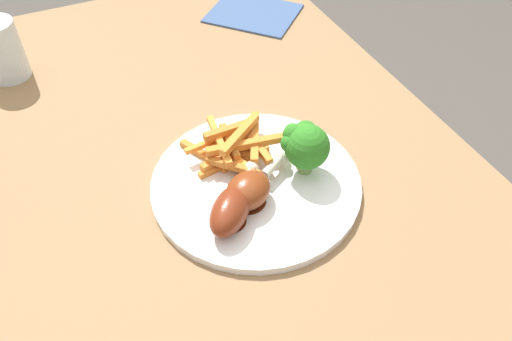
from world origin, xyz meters
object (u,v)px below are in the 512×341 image
carrot_fries_pile (235,147)px  chicken_drumstick_near (232,208)px  dinner_plate (256,184)px  dining_table (226,230)px  broccoli_floret_middle (305,145)px  broccoli_floret_front (304,142)px  chicken_drumstick_far (251,188)px  water_glass (2,50)px

carrot_fries_pile → chicken_drumstick_near: carrot_fries_pile is taller
dinner_plate → chicken_drumstick_near: 0.08m
dining_table → chicken_drumstick_near: 0.15m
dinner_plate → chicken_drumstick_near: size_ratio=2.54×
dining_table → broccoli_floret_middle: bearing=-105.2°
broccoli_floret_front → dining_table: bearing=77.4°
broccoli_floret_front → broccoli_floret_middle: 0.01m
chicken_drumstick_near → chicken_drumstick_far: size_ratio=0.94×
broccoli_floret_front → chicken_drumstick_near: 0.14m
dinner_plate → carrot_fries_pile: (0.05, 0.01, 0.03)m
chicken_drumstick_near → chicken_drumstick_far: 0.04m
chicken_drumstick_near → water_glass: water_glass is taller
chicken_drumstick_near → chicken_drumstick_far: same height
dinner_plate → chicken_drumstick_far: chicken_drumstick_far is taller
dinner_plate → chicken_drumstick_near: chicken_drumstick_near is taller
chicken_drumstick_far → water_glass: size_ratio=1.19×
broccoli_floret_front → carrot_fries_pile: size_ratio=0.56×
dining_table → chicken_drumstick_near: size_ratio=10.66×
dining_table → carrot_fries_pile: size_ratio=9.29×
broccoli_floret_middle → chicken_drumstick_far: bearing=102.8°
dining_table → broccoli_floret_middle: size_ratio=16.02×
dinner_plate → water_glass: (0.42, 0.28, 0.04)m
chicken_drumstick_near → chicken_drumstick_far: bearing=-60.1°
broccoli_floret_middle → water_glass: water_glass is taller
water_glass → chicken_drumstick_far: bearing=-149.9°
dining_table → dinner_plate: bearing=-120.2°
water_glass → broccoli_floret_front: bearing=-140.3°
dinner_plate → broccoli_floret_middle: bearing=-95.1°
chicken_drumstick_near → water_glass: (0.46, 0.22, 0.02)m
broccoli_floret_front → broccoli_floret_middle: broccoli_floret_middle is taller
dining_table → carrot_fries_pile: bearing=-46.9°
broccoli_floret_front → broccoli_floret_middle: size_ratio=0.96×
chicken_drumstick_near → broccoli_floret_front: bearing=-70.0°
broccoli_floret_front → water_glass: (0.42, 0.35, -0.01)m
dining_table → chicken_drumstick_far: chicken_drumstick_far is taller
dining_table → dinner_plate: size_ratio=4.20×
dinner_plate → broccoli_floret_front: (-0.00, -0.07, 0.05)m
dining_table → chicken_drumstick_far: 0.15m
broccoli_floret_front → broccoli_floret_middle: bearing=169.0°
carrot_fries_pile → chicken_drumstick_far: bearing=171.7°
broccoli_floret_front → dinner_plate: bearing=89.1°
dining_table → chicken_drumstick_far: size_ratio=10.00×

